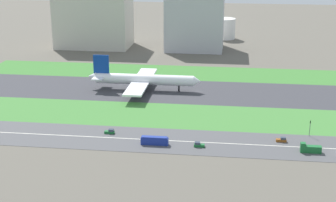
# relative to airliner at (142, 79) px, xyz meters

# --- Properties ---
(ground_plane) EXTENTS (800.00, 800.00, 0.00)m
(ground_plane) POSITION_rel_airliner_xyz_m (31.79, -0.00, -6.23)
(ground_plane) COLOR #5B564C
(runway) EXTENTS (280.00, 46.00, 0.10)m
(runway) POSITION_rel_airliner_xyz_m (31.79, -0.00, -6.18)
(runway) COLOR #38383D
(runway) RESTS_ON ground_plane
(grass_median_north) EXTENTS (280.00, 36.00, 0.10)m
(grass_median_north) POSITION_rel_airliner_xyz_m (31.79, 41.00, -6.18)
(grass_median_north) COLOR #3D7A33
(grass_median_north) RESTS_ON ground_plane
(grass_median_south) EXTENTS (280.00, 36.00, 0.10)m
(grass_median_south) POSITION_rel_airliner_xyz_m (31.79, -41.00, -6.18)
(grass_median_south) COLOR #427F38
(grass_median_south) RESTS_ON ground_plane
(highway) EXTENTS (280.00, 28.00, 0.10)m
(highway) POSITION_rel_airliner_xyz_m (31.79, -73.00, -6.18)
(highway) COLOR #4C4C4F
(highway) RESTS_ON ground_plane
(highway_centerline) EXTENTS (266.00, 0.50, 0.01)m
(highway_centerline) POSITION_rel_airliner_xyz_m (31.79, -73.00, -6.13)
(highway_centerline) COLOR silver
(highway_centerline) RESTS_ON highway
(airliner) EXTENTS (65.00, 56.00, 19.70)m
(airliner) POSITION_rel_airliner_xyz_m (0.00, 0.00, 0.00)
(airliner) COLOR white
(airliner) RESTS_ON runway
(car_0) EXTENTS (4.40, 1.80, 2.00)m
(car_0) POSITION_rel_airliner_xyz_m (72.90, -68.00, -5.31)
(car_0) COLOR brown
(car_0) RESTS_ON highway
(car_2) EXTENTS (4.40, 1.80, 2.00)m
(car_2) POSITION_rel_airliner_xyz_m (-2.37, -68.00, -5.31)
(car_2) COLOR #19662D
(car_2) RESTS_ON highway
(bus_0) EXTENTS (11.60, 2.50, 3.50)m
(bus_0) POSITION_rel_airliner_xyz_m (19.35, -78.00, -4.41)
(bus_0) COLOR navy
(bus_0) RESTS_ON highway
(truck_0) EXTENTS (8.40, 2.50, 4.00)m
(truck_0) POSITION_rel_airliner_xyz_m (83.36, -78.00, -4.56)
(truck_0) COLOR #19662D
(truck_0) RESTS_ON highway
(car_3) EXTENTS (4.40, 1.80, 2.00)m
(car_3) POSITION_rel_airliner_xyz_m (38.06, -78.00, -5.31)
(car_3) COLOR #19662D
(car_3) RESTS_ON highway
(traffic_light) EXTENTS (0.36, 0.50, 7.20)m
(traffic_light) POSITION_rel_airliner_xyz_m (85.47, -60.01, -1.94)
(traffic_light) COLOR #4C4C51
(traffic_light) RESTS_ON highway
(terminal_building) EXTENTS (56.76, 35.75, 46.66)m
(terminal_building) POSITION_rel_airliner_xyz_m (-58.21, 114.00, 17.10)
(terminal_building) COLOR beige
(terminal_building) RESTS_ON ground_plane
(hangar_building) EXTENTS (43.59, 35.17, 41.74)m
(hangar_building) POSITION_rel_airliner_xyz_m (21.22, 114.00, 14.64)
(hangar_building) COLOR #B2B2B7
(hangar_building) RESTS_ON ground_plane
(fuel_tank_west) EXTENTS (22.86, 22.86, 15.14)m
(fuel_tank_west) POSITION_rel_airliner_xyz_m (9.28, 159.00, 1.34)
(fuel_tank_west) COLOR silver
(fuel_tank_west) RESTS_ON ground_plane
(fuel_tank_centre) EXTENTS (17.54, 17.54, 17.26)m
(fuel_tank_centre) POSITION_rel_airliner_xyz_m (43.56, 159.00, 2.40)
(fuel_tank_centre) COLOR silver
(fuel_tank_centre) RESTS_ON ground_plane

